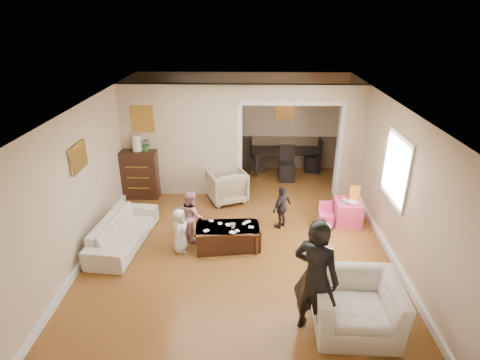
{
  "coord_description": "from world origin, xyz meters",
  "views": [
    {
      "loc": [
        0.15,
        -6.67,
        4.11
      ],
      "look_at": [
        0.0,
        0.2,
        1.05
      ],
      "focal_mm": 29.08,
      "sensor_mm": 36.0,
      "label": 1
    }
  ],
  "objects_px": {
    "coffee_cup": "(233,226)",
    "play_table": "(347,212)",
    "dresser": "(140,174)",
    "cyan_cup": "(345,201)",
    "adult_person": "(316,278)",
    "table_lamp": "(137,143)",
    "dining_table": "(285,159)",
    "sofa": "(123,231)",
    "child_kneel_b": "(192,215)",
    "coffee_table": "(228,237)",
    "armchair_front": "(355,306)",
    "child_kneel_a": "(180,231)",
    "child_toddler": "(282,207)",
    "armchair_back": "(227,186)"
  },
  "relations": [
    {
      "from": "dresser",
      "to": "cyan_cup",
      "type": "xyz_separation_m",
      "value": [
        4.46,
        -1.25,
        -0.02
      ]
    },
    {
      "from": "coffee_table",
      "to": "adult_person",
      "type": "height_order",
      "value": "adult_person"
    },
    {
      "from": "sofa",
      "to": "dining_table",
      "type": "bearing_deg",
      "value": -35.09
    },
    {
      "from": "table_lamp",
      "to": "coffee_table",
      "type": "relative_size",
      "value": 0.31
    },
    {
      "from": "play_table",
      "to": "dining_table",
      "type": "distance_m",
      "value": 3.05
    },
    {
      "from": "table_lamp",
      "to": "coffee_table",
      "type": "xyz_separation_m",
      "value": [
        2.14,
        -2.12,
        -1.1
      ]
    },
    {
      "from": "dresser",
      "to": "child_kneel_b",
      "type": "relative_size",
      "value": 1.16
    },
    {
      "from": "dresser",
      "to": "adult_person",
      "type": "distance_m",
      "value": 5.36
    },
    {
      "from": "armchair_front",
      "to": "dining_table",
      "type": "relative_size",
      "value": 0.63
    },
    {
      "from": "table_lamp",
      "to": "child_kneel_b",
      "type": "relative_size",
      "value": 0.37
    },
    {
      "from": "dining_table",
      "to": "adult_person",
      "type": "relative_size",
      "value": 1.05
    },
    {
      "from": "coffee_cup",
      "to": "play_table",
      "type": "distance_m",
      "value": 2.52
    },
    {
      "from": "dining_table",
      "to": "table_lamp",
      "type": "bearing_deg",
      "value": -161.72
    },
    {
      "from": "adult_person",
      "to": "child_kneel_b",
      "type": "distance_m",
      "value": 3.05
    },
    {
      "from": "dresser",
      "to": "table_lamp",
      "type": "relative_size",
      "value": 3.17
    },
    {
      "from": "coffee_cup",
      "to": "dining_table",
      "type": "xyz_separation_m",
      "value": [
        1.27,
        3.83,
        -0.16
      ]
    },
    {
      "from": "cyan_cup",
      "to": "adult_person",
      "type": "distance_m",
      "value": 3.08
    },
    {
      "from": "sofa",
      "to": "armchair_front",
      "type": "height_order",
      "value": "armchair_front"
    },
    {
      "from": "adult_person",
      "to": "child_kneel_a",
      "type": "relative_size",
      "value": 2.05
    },
    {
      "from": "armchair_back",
      "to": "play_table",
      "type": "relative_size",
      "value": 1.54
    },
    {
      "from": "adult_person",
      "to": "dresser",
      "type": "bearing_deg",
      "value": -17.22
    },
    {
      "from": "armchair_front",
      "to": "coffee_cup",
      "type": "height_order",
      "value": "armchair_front"
    },
    {
      "from": "table_lamp",
      "to": "coffee_table",
      "type": "distance_m",
      "value": 3.21
    },
    {
      "from": "dining_table",
      "to": "child_kneel_b",
      "type": "relative_size",
      "value": 1.87
    },
    {
      "from": "cyan_cup",
      "to": "child_kneel_a",
      "type": "height_order",
      "value": "child_kneel_a"
    },
    {
      "from": "armchair_front",
      "to": "adult_person",
      "type": "height_order",
      "value": "adult_person"
    },
    {
      "from": "armchair_back",
      "to": "coffee_cup",
      "type": "height_order",
      "value": "armchair_back"
    },
    {
      "from": "coffee_cup",
      "to": "play_table",
      "type": "xyz_separation_m",
      "value": [
        2.32,
        0.97,
        -0.23
      ]
    },
    {
      "from": "dresser",
      "to": "child_kneel_a",
      "type": "bearing_deg",
      "value": -60.44
    },
    {
      "from": "child_toddler",
      "to": "adult_person",
      "type": "bearing_deg",
      "value": 46.02
    },
    {
      "from": "armchair_back",
      "to": "dresser",
      "type": "height_order",
      "value": "dresser"
    },
    {
      "from": "armchair_front",
      "to": "dining_table",
      "type": "distance_m",
      "value": 5.76
    },
    {
      "from": "play_table",
      "to": "cyan_cup",
      "type": "relative_size",
      "value": 6.65
    },
    {
      "from": "armchair_front",
      "to": "child_kneel_a",
      "type": "distance_m",
      "value": 3.25
    },
    {
      "from": "table_lamp",
      "to": "adult_person",
      "type": "distance_m",
      "value": 5.37
    },
    {
      "from": "coffee_table",
      "to": "armchair_front",
      "type": "bearing_deg",
      "value": -46.55
    },
    {
      "from": "table_lamp",
      "to": "adult_person",
      "type": "bearing_deg",
      "value": -50.53
    },
    {
      "from": "sofa",
      "to": "child_kneel_a",
      "type": "xyz_separation_m",
      "value": [
        1.11,
        -0.2,
        0.15
      ]
    },
    {
      "from": "coffee_table",
      "to": "child_toddler",
      "type": "relative_size",
      "value": 1.29
    },
    {
      "from": "armchair_back",
      "to": "cyan_cup",
      "type": "xyz_separation_m",
      "value": [
        2.44,
        -1.06,
        0.18
      ]
    },
    {
      "from": "play_table",
      "to": "child_kneel_a",
      "type": "xyz_separation_m",
      "value": [
        -3.27,
        -1.07,
        0.17
      ]
    },
    {
      "from": "sofa",
      "to": "coffee_table",
      "type": "bearing_deg",
      "value": -84.89
    },
    {
      "from": "sofa",
      "to": "child_toddler",
      "type": "distance_m",
      "value": 3.1
    },
    {
      "from": "table_lamp",
      "to": "child_kneel_a",
      "type": "relative_size",
      "value": 0.42
    },
    {
      "from": "coffee_cup",
      "to": "sofa",
      "type": "bearing_deg",
      "value": 177.12
    },
    {
      "from": "sofa",
      "to": "coffee_cup",
      "type": "relative_size",
      "value": 19.14
    },
    {
      "from": "dresser",
      "to": "child_kneel_a",
      "type": "height_order",
      "value": "dresser"
    },
    {
      "from": "play_table",
      "to": "child_kneel_b",
      "type": "height_order",
      "value": "child_kneel_b"
    },
    {
      "from": "sofa",
      "to": "coffee_cup",
      "type": "distance_m",
      "value": 2.07
    },
    {
      "from": "sofa",
      "to": "table_lamp",
      "type": "xyz_separation_m",
      "value": [
        -0.18,
        2.07,
        1.05
      ]
    }
  ]
}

